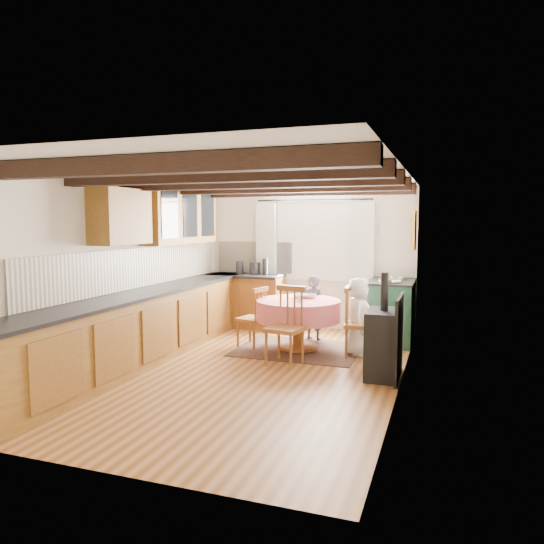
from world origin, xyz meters
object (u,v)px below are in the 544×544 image
at_px(cast_iron_stove, 384,325).
at_px(child_right, 358,316).
at_px(dining_table, 298,325).
at_px(chair_left, 252,317).
at_px(chair_near, 285,326).
at_px(chair_right, 359,322).
at_px(aga_range, 391,310).
at_px(cup, 299,298).
at_px(child_far, 314,308).

relative_size(cast_iron_stove, child_right, 1.16).
bearing_deg(dining_table, chair_left, -179.24).
distance_m(chair_left, child_right, 1.57).
xyz_separation_m(chair_near, child_right, (0.81, 0.80, 0.03)).
distance_m(chair_right, aga_range, 1.09).
relative_size(cast_iron_stove, cup, 13.92).
height_order(chair_left, aga_range, aga_range).
height_order(aga_range, child_right, child_right).
bearing_deg(chair_near, cup, 101.17).
relative_size(dining_table, chair_right, 1.24).
height_order(cast_iron_stove, child_far, cast_iron_stove).
bearing_deg(aga_range, chair_near, -123.41).
bearing_deg(cup, chair_left, 174.04).
distance_m(dining_table, chair_near, 0.80).
height_order(child_far, cup, child_far).
relative_size(dining_table, child_far, 1.18).
height_order(chair_right, child_right, child_right).
bearing_deg(chair_left, dining_table, 104.50).
xyz_separation_m(chair_left, cup, (0.75, -0.08, 0.32)).
height_order(chair_left, cup, chair_left).
distance_m(chair_near, chair_left, 1.08).
distance_m(dining_table, cast_iron_stove, 1.60).
xyz_separation_m(chair_left, cast_iron_stove, (2.01, -0.89, 0.18)).
distance_m(aga_range, child_right, 1.01).
xyz_separation_m(chair_right, cup, (-0.85, -0.00, 0.28)).
bearing_deg(chair_near, child_right, 55.31).
xyz_separation_m(dining_table, aga_range, (1.19, 0.96, 0.12)).
height_order(chair_near, chair_left, chair_near).
height_order(dining_table, cup, cup).
xyz_separation_m(aga_range, cast_iron_stove, (0.11, -1.86, 0.14)).
xyz_separation_m(dining_table, chair_left, (-0.71, -0.01, 0.08)).
distance_m(aga_range, cast_iron_stove, 1.87).
bearing_deg(chair_right, aga_range, -22.75).
relative_size(chair_near, child_right, 0.94).
xyz_separation_m(chair_near, chair_right, (0.84, 0.69, -0.02)).
bearing_deg(cup, dining_table, 114.45).
bearing_deg(child_far, chair_right, 157.01).
distance_m(dining_table, chair_left, 0.71).
height_order(chair_near, cast_iron_stove, cast_iron_stove).
xyz_separation_m(chair_right, aga_range, (0.31, 1.05, -0.00)).
relative_size(chair_left, aga_range, 0.85).
bearing_deg(child_right, cast_iron_stove, -161.24).
height_order(child_right, cup, child_right).
height_order(chair_near, aga_range, chair_near).
relative_size(dining_table, aga_range, 1.15).
bearing_deg(dining_table, cup, -65.55).
bearing_deg(aga_range, chair_left, -152.95).
bearing_deg(child_far, child_right, 159.99).
height_order(chair_near, chair_right, chair_near).
relative_size(chair_right, aga_range, 0.92).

